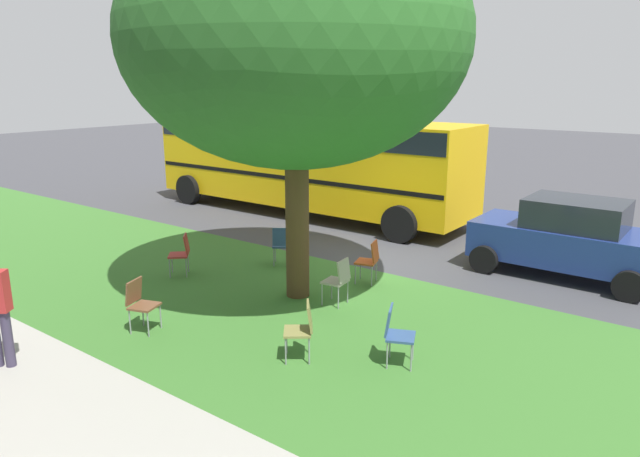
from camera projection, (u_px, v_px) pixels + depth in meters
ground at (360, 264)px, 13.05m from camera, size 80.00×80.00×0.00m
grass_verge at (264, 307)px, 10.57m from camera, size 48.00×6.00×0.01m
sidewalk_strip at (24, 415)px, 7.16m from camera, size 48.00×2.80×0.01m
street_tree at (295, 40)px, 10.00m from camera, size 6.04×6.04×6.93m
chair_0 at (396, 331)px, 8.33m from camera, size 0.55×0.55×0.88m
chair_1 at (182, 251)px, 12.20m from camera, size 0.59×0.59×0.88m
chair_2 at (140, 301)px, 9.45m from camera, size 0.53×0.53×0.88m
chair_3 at (282, 243)px, 12.84m from camera, size 0.58×0.58×0.88m
chair_4 at (339, 278)px, 10.56m from camera, size 0.47×0.46×0.88m
chair_5 at (370, 258)px, 11.72m from camera, size 0.52×0.52×0.88m
chair_6 at (302, 326)px, 8.48m from camera, size 0.59×0.58×0.88m
parked_car at (568, 237)px, 12.09m from camera, size 3.70×1.92×1.65m
school_bus at (306, 156)px, 17.67m from camera, size 10.40×2.80×2.88m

